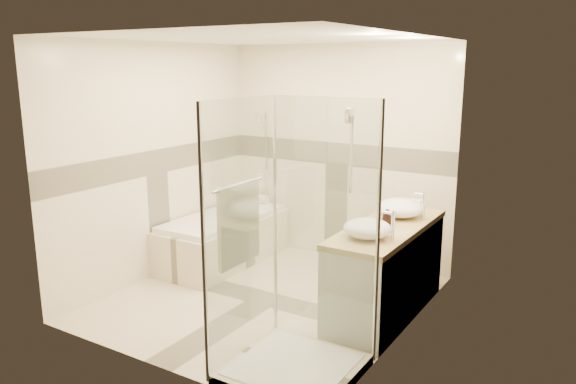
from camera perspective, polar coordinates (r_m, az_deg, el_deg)
The scene contains 12 objects.
room at distance 5.27m, azimuth -1.77°, elevation 1.77°, with size 2.82×3.02×2.52m.
bathtub at distance 6.62m, azimuth -6.51°, elevation -4.47°, with size 0.75×1.70×0.56m.
vanity at distance 5.27m, azimuth 9.92°, elevation -7.84°, with size 0.58×1.62×0.85m.
shower_enclosure at distance 4.30m, azimuth -0.23°, elevation -11.38°, with size 0.96×0.93×2.04m.
vessel_sink_near at distance 5.44m, azimuth 11.34°, elevation -1.57°, with size 0.44×0.44×0.18m, color white.
vessel_sink_far at distance 4.75m, azimuth 8.05°, elevation -3.67°, with size 0.40×0.40×0.16m, color white.
faucet_near at distance 5.36m, azimuth 13.54°, elevation -1.20°, with size 0.11×0.03×0.26m.
faucet_far at distance 4.65m, azimuth 10.52°, elevation -3.21°, with size 0.11×0.03×0.26m.
amenity_bottle_a at distance 5.13m, azimuth 9.98°, elevation -2.54°, with size 0.07×0.07×0.15m, color black.
amenity_bottle_b at distance 5.16m, azimuth 10.11°, elevation -2.53°, with size 0.11×0.11×0.14m, color black.
folded_towels at distance 5.77m, azimuth 12.55°, elevation -1.29°, with size 0.15×0.24×0.08m, color white.
rolled_towel at distance 7.07m, azimuth -2.96°, elevation -0.69°, with size 0.11×0.11×0.24m, color white.
Camera 1 is at (2.90, -4.30, 2.27)m, focal length 35.00 mm.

